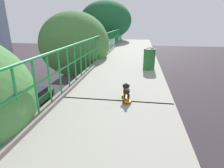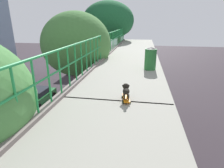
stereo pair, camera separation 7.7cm
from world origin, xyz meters
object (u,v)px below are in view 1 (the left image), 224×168
(toy_skateboard, at_px, (126,98))
(small_dog, at_px, (126,89))
(car_green_sixth, at_px, (36,97))
(litter_bin, at_px, (149,58))
(city_bus, at_px, (82,57))
(car_blue_fifth, at_px, (54,118))
(car_red_taxi_seventh, at_px, (81,89))

(toy_skateboard, bearing_deg, small_dog, 104.99)
(car_green_sixth, xyz_separation_m, small_dog, (9.51, -10.94, 5.41))
(toy_skateboard, height_order, litter_bin, litter_bin)
(car_green_sixth, height_order, city_bus, city_bus)
(car_blue_fifth, relative_size, small_dog, 9.38)
(car_red_taxi_seventh, relative_size, small_dog, 10.57)
(city_bus, bearing_deg, car_red_taxi_seventh, -73.37)
(car_red_taxi_seventh, relative_size, city_bus, 0.37)
(car_blue_fifth, distance_m, city_bus, 19.60)
(car_red_taxi_seventh, bearing_deg, city_bus, 106.63)
(toy_skateboard, bearing_deg, car_green_sixth, 130.96)
(car_red_taxi_seventh, xyz_separation_m, litter_bin, (6.47, -10.46, 5.51))
(car_red_taxi_seventh, bearing_deg, car_green_sixth, -143.81)
(car_red_taxi_seventh, xyz_separation_m, small_dog, (5.83, -13.63, 5.33))
(car_blue_fifth, distance_m, car_green_sixth, 5.06)
(city_bus, xyz_separation_m, small_dog, (9.69, -26.56, 4.34))
(car_blue_fifth, height_order, city_bus, city_bus)
(small_dog, bearing_deg, toy_skateboard, -75.01)
(small_dog, bearing_deg, litter_bin, 78.46)
(car_red_taxi_seventh, relative_size, toy_skateboard, 7.99)
(car_red_taxi_seventh, xyz_separation_m, toy_skateboard, (5.84, -13.66, 5.12))
(car_green_sixth, relative_size, city_bus, 0.36)
(car_blue_fifth, relative_size, toy_skateboard, 7.09)
(car_red_taxi_seventh, height_order, city_bus, city_bus)
(litter_bin, bearing_deg, car_red_taxi_seventh, 121.74)
(car_green_sixth, distance_m, car_red_taxi_seventh, 4.56)
(car_blue_fifth, xyz_separation_m, car_red_taxi_seventh, (0.11, 6.28, 0.08))
(car_blue_fifth, relative_size, litter_bin, 4.36)
(car_blue_fifth, xyz_separation_m, small_dog, (5.94, -7.35, 5.42))
(city_bus, xyz_separation_m, litter_bin, (10.34, -23.39, 4.52))
(city_bus, height_order, small_dog, small_dog)
(toy_skateboard, xyz_separation_m, litter_bin, (0.64, 3.19, 0.39))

